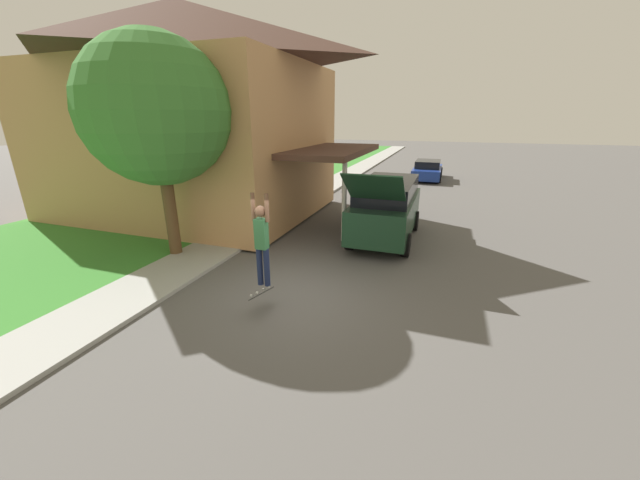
{
  "coord_description": "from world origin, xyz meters",
  "views": [
    {
      "loc": [
        3.25,
        -7.12,
        4.1
      ],
      "look_at": [
        0.45,
        0.81,
        1.18
      ],
      "focal_mm": 20.0,
      "sensor_mm": 36.0,
      "label": 1
    }
  ],
  "objects": [
    {
      "name": "suv_parked",
      "position": [
        1.43,
        4.92,
        1.14
      ],
      "size": [
        2.02,
        5.29,
        2.7
      ],
      "color": "#193823",
      "rests_on": "ground_plane"
    },
    {
      "name": "car_down_street",
      "position": [
        2.0,
        18.64,
        0.62
      ],
      "size": [
        1.93,
        4.4,
        1.29
      ],
      "color": "navy",
      "rests_on": "ground_plane"
    },
    {
      "name": "ground_plane",
      "position": [
        0.0,
        0.0,
        0.0
      ],
      "size": [
        120.0,
        120.0,
        0.0
      ],
      "primitive_type": "plane",
      "color": "#54514F"
    },
    {
      "name": "sidewalk",
      "position": [
        -3.6,
        6.0,
        0.05
      ],
      "size": [
        1.8,
        80.0,
        0.1
      ],
      "color": "#9E9E99",
      "rests_on": "ground_plane"
    },
    {
      "name": "lawn_tree_near",
      "position": [
        -4.43,
        1.17,
        4.23
      ],
      "size": [
        4.06,
        4.06,
        6.2
      ],
      "color": "brown",
      "rests_on": "lawn"
    },
    {
      "name": "skateboard",
      "position": [
        -0.31,
        -0.91,
        0.42
      ],
      "size": [
        0.26,
        0.75,
        0.27
      ],
      "color": "black",
      "rests_on": "ground_plane"
    },
    {
      "name": "house",
      "position": [
        -7.29,
        6.0,
        4.39
      ],
      "size": [
        13.36,
        8.66,
        8.34
      ],
      "color": "tan",
      "rests_on": "lawn"
    },
    {
      "name": "skateboarder",
      "position": [
        -0.3,
        -0.79,
        1.64
      ],
      "size": [
        0.41,
        0.24,
        2.06
      ],
      "color": "#192347",
      "rests_on": "ground_plane"
    },
    {
      "name": "lawn",
      "position": [
        -8.0,
        6.0,
        0.04
      ],
      "size": [
        10.0,
        80.0,
        0.08
      ],
      "color": "#387F2D",
      "rests_on": "ground_plane"
    }
  ]
}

